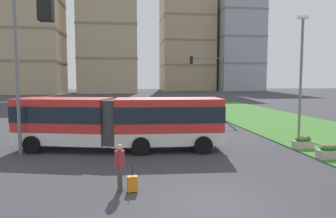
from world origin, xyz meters
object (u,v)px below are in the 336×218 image
flower_planter_1 (329,152)px  apartment_tower_eastcentre (237,40)px  streetlight_left (17,67)px  apartment_tower_west (29,2)px  apartment_tower_westcentre (108,13)px  rolling_suitcase (132,184)px  car_maroon_sedan (89,118)px  articulated_bus (119,122)px  traffic_light_far_right (212,77)px  streetlight_median (301,71)px  flower_planter_2 (303,143)px  pedestrian_crossing (120,164)px  apartment_tower_centre (186,20)px

flower_planter_1 → apartment_tower_eastcentre: (31.34, 103.70, 18.48)m
streetlight_left → apartment_tower_west: (-21.50, 79.65, 21.37)m
flower_planter_1 → apartment_tower_eastcentre: apartment_tower_eastcentre is taller
flower_planter_1 → apartment_tower_westcentre: bearing=100.1°
rolling_suitcase → flower_planter_1: size_ratio=0.88×
car_maroon_sedan → rolling_suitcase: car_maroon_sedan is taller
apartment_tower_eastcentre → articulated_bus: bearing=-112.7°
rolling_suitcase → traffic_light_far_right: 22.46m
articulated_bus → streetlight_median: size_ratio=1.43×
rolling_suitcase → traffic_light_far_right: size_ratio=0.15×
rolling_suitcase → streetlight_median: streetlight_median is taller
streetlight_left → apartment_tower_eastcentre: size_ratio=0.23×
flower_planter_1 → flower_planter_2: 2.40m
flower_planter_2 → streetlight_median: size_ratio=0.13×
flower_planter_1 → streetlight_left: size_ratio=0.13×
pedestrian_crossing → apartment_tower_eastcentre: (41.75, 106.93, 17.90)m
pedestrian_crossing → apartment_tower_centre: apartment_tower_centre is taller
streetlight_median → articulated_bus: bearing=-168.8°
streetlight_left → apartment_tower_west: apartment_tower_west is taller
apartment_tower_west → pedestrian_crossing: bearing=-72.6°
articulated_bus → flower_planter_1: size_ratio=10.93×
streetlight_median → apartment_tower_eastcentre: apartment_tower_eastcentre is taller
traffic_light_far_right → apartment_tower_west: (-35.84, 65.76, 21.74)m
car_maroon_sedan → pedestrian_crossing: size_ratio=2.62×
apartment_tower_centre → apartment_tower_eastcentre: (18.45, -5.45, -8.04)m
pedestrian_crossing → apartment_tower_westcentre: bearing=93.3°
streetlight_median → apartment_tower_eastcentre: bearing=73.2°
streetlight_median → apartment_tower_eastcentre: 102.83m
traffic_light_far_right → flower_planter_1: bearing=-84.8°
pedestrian_crossing → apartment_tower_centre: bearing=78.3°
articulated_bus → apartment_tower_west: size_ratio=0.23×
flower_planter_1 → apartment_tower_eastcentre: 109.90m
pedestrian_crossing → apartment_tower_west: apartment_tower_west is taller
car_maroon_sedan → traffic_light_far_right: size_ratio=0.71×
apartment_tower_westcentre → flower_planter_2: bearing=-79.7°
pedestrian_crossing → apartment_tower_centre: 117.66m
flower_planter_1 → flower_planter_2: bearing=90.0°
apartment_tower_west → apartment_tower_westcentre: size_ratio=1.06×
traffic_light_far_right → apartment_tower_westcentre: 75.80m
traffic_light_far_right → rolling_suitcase: bearing=-112.4°
streetlight_median → apartment_tower_west: bearing=117.2°
apartment_tower_eastcentre → streetlight_median: bearing=-106.8°
articulated_bus → flower_planter_1: (10.56, -3.75, -1.23)m
flower_planter_2 → traffic_light_far_right: traffic_light_far_right is taller
traffic_light_far_right → apartment_tower_westcentre: apartment_tower_westcentre is taller
pedestrian_crossing → flower_planter_1: pedestrian_crossing is taller
apartment_tower_centre → rolling_suitcase: bearing=-101.5°
flower_planter_1 → apartment_tower_westcentre: 93.23m
articulated_bus → apartment_tower_westcentre: size_ratio=0.24×
traffic_light_far_right → apartment_tower_eastcentre: 93.86m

